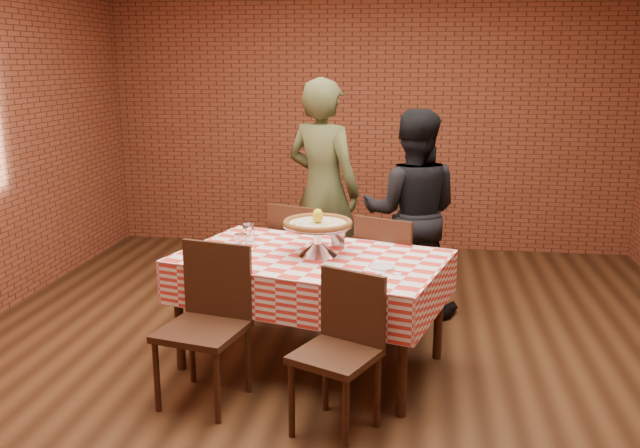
# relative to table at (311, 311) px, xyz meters

# --- Properties ---
(ground) EXTENTS (6.00, 6.00, 0.00)m
(ground) POSITION_rel_table_xyz_m (0.13, 0.00, -0.38)
(ground) COLOR black
(ground) RESTS_ON ground
(back_wall) EXTENTS (5.50, 0.00, 5.50)m
(back_wall) POSITION_rel_table_xyz_m (0.13, 3.00, 1.08)
(back_wall) COLOR brown
(back_wall) RESTS_ON ground
(table) EXTENTS (1.87, 1.41, 0.75)m
(table) POSITION_rel_table_xyz_m (0.00, 0.00, 0.00)
(table) COLOR #392113
(table) RESTS_ON ground
(tablecloth) EXTENTS (1.92, 1.45, 0.29)m
(tablecloth) POSITION_rel_table_xyz_m (0.00, 0.00, 0.24)
(tablecloth) COLOR red
(tablecloth) RESTS_ON table
(pizza_stand) EXTENTS (0.51, 0.51, 0.20)m
(pizza_stand) POSITION_rel_table_xyz_m (0.04, 0.02, 0.48)
(pizza_stand) COLOR silver
(pizza_stand) RESTS_ON tablecloth
(pizza) EXTENTS (0.51, 0.51, 0.03)m
(pizza) POSITION_rel_table_xyz_m (0.04, 0.02, 0.59)
(pizza) COLOR beige
(pizza) RESTS_ON pizza_stand
(lemon) EXTENTS (0.08, 0.08, 0.09)m
(lemon) POSITION_rel_table_xyz_m (0.04, 0.02, 0.64)
(lemon) COLOR yellow
(lemon) RESTS_ON pizza
(water_glass_left) EXTENTS (0.10, 0.10, 0.13)m
(water_glass_left) POSITION_rel_table_xyz_m (-0.46, -0.01, 0.45)
(water_glass_left) COLOR white
(water_glass_left) RESTS_ON tablecloth
(water_glass_right) EXTENTS (0.10, 0.10, 0.13)m
(water_glass_right) POSITION_rel_table_xyz_m (-0.48, 0.27, 0.45)
(water_glass_right) COLOR white
(water_glass_right) RESTS_ON tablecloth
(side_plate) EXTENTS (0.19, 0.19, 0.01)m
(side_plate) POSITION_rel_table_xyz_m (0.47, -0.20, 0.39)
(side_plate) COLOR white
(side_plate) RESTS_ON tablecloth
(sweetener_packet_a) EXTENTS (0.06, 0.05, 0.00)m
(sweetener_packet_a) POSITION_rel_table_xyz_m (0.47, -0.32, 0.39)
(sweetener_packet_a) COLOR white
(sweetener_packet_a) RESTS_ON tablecloth
(sweetener_packet_b) EXTENTS (0.05, 0.04, 0.00)m
(sweetener_packet_b) POSITION_rel_table_xyz_m (0.57, -0.31, 0.39)
(sweetener_packet_b) COLOR white
(sweetener_packet_b) RESTS_ON tablecloth
(condiment_caddy) EXTENTS (0.09, 0.08, 0.13)m
(condiment_caddy) POSITION_rel_table_xyz_m (0.15, 0.23, 0.45)
(condiment_caddy) COLOR silver
(condiment_caddy) RESTS_ON tablecloth
(chair_near_left) EXTENTS (0.54, 0.54, 0.93)m
(chair_near_left) POSITION_rel_table_xyz_m (-0.55, -0.60, 0.09)
(chair_near_left) COLOR #392113
(chair_near_left) RESTS_ON ground
(chair_near_right) EXTENTS (0.53, 0.53, 0.88)m
(chair_near_right) POSITION_rel_table_xyz_m (0.26, -0.83, 0.06)
(chair_near_right) COLOR #392113
(chair_near_right) RESTS_ON ground
(chair_far_left) EXTENTS (0.57, 0.57, 0.93)m
(chair_far_left) POSITION_rel_table_xyz_m (-0.17, 0.85, 0.09)
(chair_far_left) COLOR #392113
(chair_far_left) RESTS_ON ground
(chair_far_right) EXTENTS (0.57, 0.57, 0.92)m
(chair_far_right) POSITION_rel_table_xyz_m (0.51, 0.60, 0.08)
(chair_far_right) COLOR #392113
(chair_far_right) RESTS_ON ground
(diner_olive) EXTENTS (0.80, 0.69, 1.85)m
(diner_olive) POSITION_rel_table_xyz_m (-0.11, 1.35, 0.55)
(diner_olive) COLOR #434827
(diner_olive) RESTS_ON ground
(diner_black) EXTENTS (0.81, 0.64, 1.63)m
(diner_black) POSITION_rel_table_xyz_m (0.63, 1.09, 0.44)
(diner_black) COLOR black
(diner_black) RESTS_ON ground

